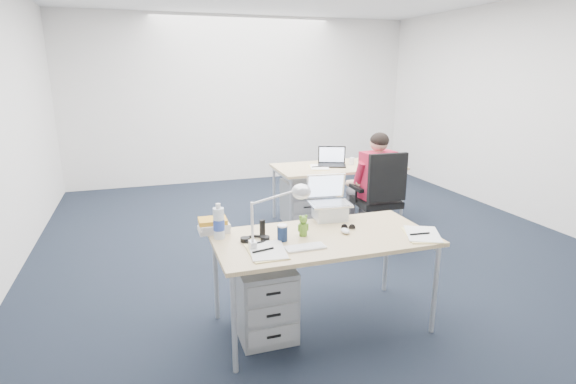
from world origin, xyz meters
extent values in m
plane|color=black|center=(0.00, 0.00, 0.00)|extent=(7.00, 7.00, 0.00)
cube|color=silver|center=(0.00, 3.50, 1.40)|extent=(6.00, 0.02, 2.80)
cube|color=silver|center=(3.00, 0.00, 1.40)|extent=(0.02, 7.00, 2.80)
cube|color=tan|center=(-0.54, -1.42, 0.71)|extent=(1.60, 0.80, 0.03)
cylinder|color=#B7BABC|center=(-1.29, -1.77, 0.35)|extent=(0.04, 0.04, 0.70)
cylinder|color=#B7BABC|center=(0.21, -1.77, 0.35)|extent=(0.04, 0.04, 0.70)
cylinder|color=#B7BABC|center=(-1.29, -1.07, 0.35)|extent=(0.04, 0.04, 0.70)
cylinder|color=#B7BABC|center=(0.21, -1.07, 0.35)|extent=(0.04, 0.04, 0.70)
cube|color=tan|center=(0.60, 0.85, 0.71)|extent=(1.60, 0.80, 0.03)
cylinder|color=#B7BABC|center=(-0.15, 0.50, 0.35)|extent=(0.04, 0.04, 0.70)
cylinder|color=#B7BABC|center=(1.35, 0.50, 0.35)|extent=(0.04, 0.04, 0.70)
cylinder|color=#B7BABC|center=(-0.15, 1.20, 0.35)|extent=(0.04, 0.04, 0.70)
cylinder|color=#B7BABC|center=(1.35, 1.20, 0.35)|extent=(0.04, 0.04, 0.70)
cylinder|color=black|center=(0.70, 0.01, 0.26)|extent=(0.05, 0.05, 0.41)
cube|color=black|center=(0.70, 0.01, 0.48)|extent=(0.48, 0.48, 0.07)
cube|color=black|center=(0.69, -0.22, 0.81)|extent=(0.44, 0.07, 0.52)
cube|color=#AA1833|center=(0.70, 0.02, 0.78)|extent=(0.40, 0.23, 0.52)
sphere|color=tan|center=(0.70, 0.02, 1.15)|extent=(0.20, 0.20, 0.20)
cube|color=gray|center=(-1.00, -1.38, 0.28)|extent=(0.40, 0.50, 0.55)
cube|color=gray|center=(0.11, 0.90, 0.28)|extent=(0.40, 0.50, 0.55)
cube|color=white|center=(-0.75, -1.60, 0.74)|extent=(0.28, 0.12, 0.01)
ellipsoid|color=white|center=(-0.37, -1.41, 0.75)|extent=(0.07, 0.10, 0.03)
cylinder|color=#152444|center=(-0.86, -1.41, 0.79)|extent=(0.09, 0.09, 0.12)
cylinder|color=silver|center=(-1.28, -1.22, 0.86)|extent=(0.11, 0.11, 0.26)
cube|color=silver|center=(-1.29, -1.07, 0.78)|extent=(0.27, 0.23, 0.10)
cube|color=black|center=(-0.98, -1.30, 0.80)|extent=(0.04, 0.03, 0.13)
cube|color=#EAD587|center=(-1.02, -1.58, 0.74)|extent=(0.26, 0.35, 0.01)
cube|color=#EAD587|center=(0.15, -1.64, 0.74)|extent=(0.35, 0.40, 0.01)
cylinder|color=white|center=(0.79, 0.85, 0.77)|extent=(0.07, 0.07, 0.09)
cube|color=white|center=(0.32, 0.81, 0.73)|extent=(0.31, 0.37, 0.01)
camera|label=1|loc=(-1.76, -4.28, 1.91)|focal=28.00mm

